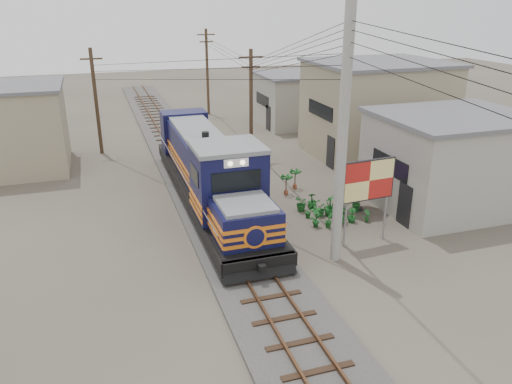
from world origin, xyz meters
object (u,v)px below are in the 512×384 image
object	(u,v)px
locomotive	(209,172)
billboard	(369,182)
vendor	(342,180)
market_umbrella	(362,171)

from	to	relation	value
locomotive	billboard	xyz separation A→B (m)	(5.33, -6.31, 1.03)
locomotive	vendor	bearing A→B (deg)	-6.28
billboard	vendor	size ratio (longest dim) A/B	2.30
locomotive	vendor	size ratio (longest dim) A/B	9.97
locomotive	vendor	xyz separation A→B (m)	(7.08, -0.78, -0.94)
market_umbrella	vendor	xyz separation A→B (m)	(0.17, 2.23, -1.24)
market_umbrella	vendor	bearing A→B (deg)	85.60
billboard	vendor	bearing A→B (deg)	68.35
locomotive	billboard	size ratio (longest dim) A/B	4.32
billboard	market_umbrella	xyz separation A→B (m)	(1.58, 3.29, -0.73)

